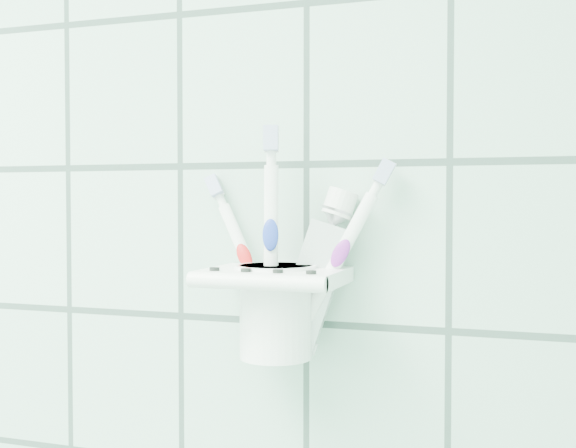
{
  "coord_description": "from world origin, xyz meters",
  "views": [
    {
      "loc": [
        0.89,
        0.53,
        1.37
      ],
      "look_at": [
        0.7,
        1.1,
        1.35
      ],
      "focal_mm": 45.0,
      "sensor_mm": 36.0,
      "label": 1
    }
  ],
  "objects_px": {
    "toothbrush_pink": "(283,248)",
    "toothbrush_blue": "(270,237)",
    "holder_bracket": "(275,278)",
    "toothpaste_tube": "(293,253)",
    "cup": "(276,307)",
    "toothbrush_orange": "(290,242)"
  },
  "relations": [
    {
      "from": "holder_bracket",
      "to": "toothbrush_blue",
      "type": "bearing_deg",
      "value": -102.55
    },
    {
      "from": "toothbrush_orange",
      "to": "toothpaste_tube",
      "type": "bearing_deg",
      "value": 82.75
    },
    {
      "from": "toothbrush_pink",
      "to": "toothbrush_blue",
      "type": "relative_size",
      "value": 0.87
    },
    {
      "from": "cup",
      "to": "toothpaste_tube",
      "type": "relative_size",
      "value": 0.52
    },
    {
      "from": "holder_bracket",
      "to": "toothpaste_tube",
      "type": "xyz_separation_m",
      "value": [
        0.01,
        0.01,
        0.02
      ]
    },
    {
      "from": "holder_bracket",
      "to": "toothbrush_pink",
      "type": "bearing_deg",
      "value": 74.83
    },
    {
      "from": "cup",
      "to": "toothbrush_orange",
      "type": "xyz_separation_m",
      "value": [
        0.01,
        0.0,
        0.06
      ]
    },
    {
      "from": "toothbrush_pink",
      "to": "cup",
      "type": "bearing_deg",
      "value": -131.13
    },
    {
      "from": "holder_bracket",
      "to": "toothbrush_orange",
      "type": "xyz_separation_m",
      "value": [
        0.01,
        0.0,
        0.03
      ]
    },
    {
      "from": "toothpaste_tube",
      "to": "toothbrush_blue",
      "type": "bearing_deg",
      "value": -131.38
    },
    {
      "from": "toothbrush_pink",
      "to": "toothbrush_orange",
      "type": "distance_m",
      "value": 0.01
    },
    {
      "from": "toothbrush_pink",
      "to": "toothbrush_orange",
      "type": "bearing_deg",
      "value": -57.07
    },
    {
      "from": "holder_bracket",
      "to": "toothpaste_tube",
      "type": "bearing_deg",
      "value": 42.35
    },
    {
      "from": "cup",
      "to": "toothbrush_blue",
      "type": "bearing_deg",
      "value": -94.74
    },
    {
      "from": "cup",
      "to": "toothbrush_blue",
      "type": "distance_m",
      "value": 0.07
    },
    {
      "from": "toothbrush_blue",
      "to": "toothbrush_pink",
      "type": "bearing_deg",
      "value": 60.78
    },
    {
      "from": "toothpaste_tube",
      "to": "cup",
      "type": "bearing_deg",
      "value": -155.12
    },
    {
      "from": "holder_bracket",
      "to": "toothbrush_orange",
      "type": "relative_size",
      "value": 0.66
    },
    {
      "from": "toothbrush_pink",
      "to": "toothbrush_orange",
      "type": "xyz_separation_m",
      "value": [
        0.01,
        -0.01,
        0.01
      ]
    },
    {
      "from": "cup",
      "to": "toothbrush_blue",
      "type": "relative_size",
      "value": 0.42
    },
    {
      "from": "cup",
      "to": "toothbrush_pink",
      "type": "bearing_deg",
      "value": 64.53
    },
    {
      "from": "cup",
      "to": "toothbrush_pink",
      "type": "height_order",
      "value": "toothbrush_pink"
    }
  ]
}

